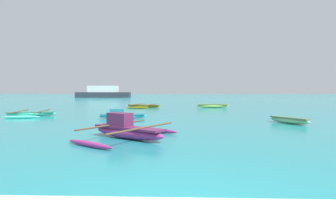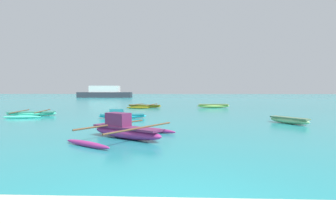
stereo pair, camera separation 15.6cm
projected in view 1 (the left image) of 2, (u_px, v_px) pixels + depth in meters
name	position (u px, v px, depth m)	size (l,w,h in m)	color
moored_boat_0	(122.00, 115.00, 17.86)	(3.27, 0.93, 0.63)	#26C6DC
moored_boat_1	(213.00, 106.00, 28.20)	(3.46, 0.69, 0.42)	#AAD865
moored_boat_2	(127.00, 130.00, 10.45)	(4.04, 4.55, 1.01)	#9D2C7A
moored_boat_3	(31.00, 114.00, 19.52)	(3.65, 4.11, 0.38)	#4DE3B9
moored_boat_4	(144.00, 106.00, 28.84)	(3.85, 4.38, 0.37)	olive
moored_boat_5	(289.00, 120.00, 15.04)	(1.78, 2.33, 0.38)	#8ECA8A
distant_ferry	(103.00, 93.00, 66.23)	(13.51, 2.97, 2.97)	#2D333D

